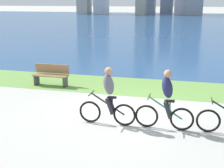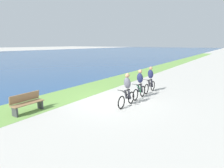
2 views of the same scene
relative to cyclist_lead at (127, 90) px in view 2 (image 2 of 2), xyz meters
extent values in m
plane|color=#B2AFA8|center=(0.37, 0.98, -0.84)|extent=(300.00, 300.00, 0.00)
cube|color=#6B9947|center=(0.37, 4.11, -0.84)|extent=(120.00, 2.74, 0.01)
torus|color=black|center=(-0.55, 0.00, -0.51)|extent=(0.65, 0.06, 0.65)
torus|color=black|center=(0.48, 0.00, -0.51)|extent=(0.65, 0.06, 0.65)
cylinder|color=black|center=(-0.01, 0.00, -0.22)|extent=(1.00, 0.04, 0.62)
cylinder|color=black|center=(0.12, 0.00, -0.27)|extent=(0.04, 0.04, 0.48)
cube|color=black|center=(0.12, 0.00, -0.02)|extent=(0.24, 0.10, 0.05)
cylinder|color=black|center=(-0.50, 0.00, 0.06)|extent=(0.03, 0.52, 0.03)
ellipsoid|color=#595966|center=(0.02, 0.00, 0.36)|extent=(0.40, 0.36, 0.65)
sphere|color=#A57A59|center=(0.02, 0.00, 0.74)|extent=(0.22, 0.22, 0.22)
cylinder|color=#26262D|center=(0.07, -0.10, -0.26)|extent=(0.27, 0.11, 0.49)
cylinder|color=#26262D|center=(0.07, 0.10, -0.26)|extent=(0.27, 0.11, 0.49)
torus|color=black|center=(1.10, 0.06, -0.51)|extent=(0.66, 0.06, 0.66)
torus|color=black|center=(2.08, 0.06, -0.51)|extent=(0.66, 0.06, 0.66)
cylinder|color=#268C4C|center=(1.62, 0.06, -0.22)|extent=(0.95, 0.04, 0.62)
cylinder|color=#268C4C|center=(1.74, 0.06, -0.27)|extent=(0.04, 0.04, 0.48)
cube|color=black|center=(1.74, 0.06, -0.01)|extent=(0.24, 0.10, 0.05)
cylinder|color=black|center=(1.15, 0.06, 0.07)|extent=(0.03, 0.52, 0.03)
ellipsoid|color=#1E234C|center=(1.64, 0.06, 0.37)|extent=(0.40, 0.36, 0.65)
sphere|color=#A57A59|center=(1.64, 0.06, 0.75)|extent=(0.22, 0.22, 0.22)
cylinder|color=#26262D|center=(1.69, -0.04, -0.25)|extent=(0.27, 0.11, 0.49)
cylinder|color=#26262D|center=(1.69, 0.16, -0.25)|extent=(0.27, 0.11, 0.49)
torus|color=black|center=(2.77, 0.12, -0.51)|extent=(0.65, 0.06, 0.65)
torus|color=black|center=(3.87, 0.12, -0.51)|extent=(0.65, 0.06, 0.65)
cylinder|color=black|center=(3.34, 0.12, -0.22)|extent=(1.06, 0.04, 0.62)
cylinder|color=black|center=(3.48, 0.12, -0.27)|extent=(0.04, 0.04, 0.48)
cube|color=black|center=(3.48, 0.12, -0.01)|extent=(0.24, 0.10, 0.05)
cylinder|color=black|center=(2.82, 0.12, 0.07)|extent=(0.03, 0.52, 0.03)
ellipsoid|color=#1E234C|center=(3.37, 0.12, 0.37)|extent=(0.40, 0.36, 0.65)
sphere|color=#A57A59|center=(3.37, 0.12, 0.75)|extent=(0.22, 0.22, 0.22)
cylinder|color=#26262D|center=(3.43, 0.02, -0.25)|extent=(0.27, 0.11, 0.49)
cylinder|color=#26262D|center=(3.43, 0.22, -0.25)|extent=(0.27, 0.11, 0.49)
cube|color=olive|center=(-3.37, 3.36, -0.39)|extent=(1.50, 0.45, 0.04)
cube|color=olive|center=(-3.37, 3.55, -0.14)|extent=(1.50, 0.11, 0.40)
cube|color=#38383D|center=(-2.72, 3.36, -0.61)|extent=(0.08, 0.37, 0.45)
cube|color=#38383D|center=(-4.02, 3.36, -0.61)|extent=(0.08, 0.37, 0.45)
camera|label=1|loc=(2.12, -7.98, 2.66)|focal=48.98mm
camera|label=2|loc=(-8.41, -4.61, 2.32)|focal=31.06mm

